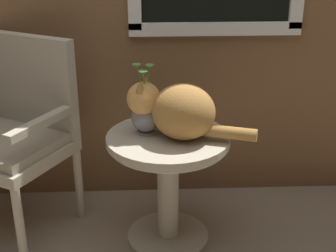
# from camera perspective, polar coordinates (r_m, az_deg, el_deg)

# --- Properties ---
(wicker_side_table) EXTENTS (0.59, 0.59, 0.59)m
(wicker_side_table) POSITION_cam_1_polar(r_m,az_deg,el_deg) (2.36, 0.00, -4.98)
(wicker_side_table) COLOR #B2A893
(wicker_side_table) RESTS_ON ground_plane
(wicker_chair) EXTENTS (0.72, 0.70, 1.01)m
(wicker_chair) POSITION_cam_1_polar(r_m,az_deg,el_deg) (2.59, -17.50, -0.17)
(wicker_chair) COLOR #B2A893
(wicker_chair) RESTS_ON ground_plane
(cat) EXTENTS (0.60, 0.34, 0.28)m
(cat) POSITION_cam_1_polar(r_m,az_deg,el_deg) (2.21, 1.22, 1.91)
(cat) COLOR #AD7A3D
(cat) RESTS_ON wicker_side_table
(pewter_vase_with_ivy) EXTENTS (0.14, 0.14, 0.34)m
(pewter_vase_with_ivy) POSITION_cam_1_polar(r_m,az_deg,el_deg) (2.27, -2.65, 1.48)
(pewter_vase_with_ivy) COLOR gray
(pewter_vase_with_ivy) RESTS_ON wicker_side_table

